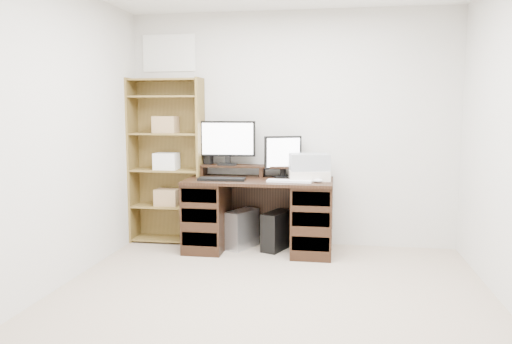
% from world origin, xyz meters
% --- Properties ---
extents(room, '(3.54, 4.04, 2.54)m').
position_xyz_m(room, '(-0.00, 0.00, 1.25)').
color(room, tan).
rests_on(room, ground).
extents(desk, '(1.50, 0.70, 0.75)m').
position_xyz_m(desk, '(-0.29, 1.64, 0.39)').
color(desk, black).
rests_on(desk, ground).
extents(riser_shelf, '(1.40, 0.22, 0.12)m').
position_xyz_m(riser_shelf, '(-0.29, 1.85, 0.84)').
color(riser_shelf, black).
rests_on(riser_shelf, desk).
extents(monitor_wide, '(0.60, 0.16, 0.47)m').
position_xyz_m(monitor_wide, '(-0.66, 1.84, 1.13)').
color(monitor_wide, black).
rests_on(monitor_wide, riser_shelf).
extents(monitor_small, '(0.38, 0.22, 0.44)m').
position_xyz_m(monitor_small, '(-0.07, 1.82, 0.99)').
color(monitor_small, black).
rests_on(monitor_small, desk).
extents(speaker, '(0.09, 0.09, 0.20)m').
position_xyz_m(speaker, '(-0.89, 1.87, 0.97)').
color(speaker, black).
rests_on(speaker, riser_shelf).
extents(keyboard_black, '(0.48, 0.18, 0.03)m').
position_xyz_m(keyboard_black, '(-0.65, 1.49, 0.76)').
color(keyboard_black, black).
rests_on(keyboard_black, desk).
extents(keyboard_white, '(0.45, 0.16, 0.02)m').
position_xyz_m(keyboard_white, '(0.04, 1.48, 0.76)').
color(keyboard_white, white).
rests_on(keyboard_white, desk).
extents(mouse, '(0.11, 0.08, 0.04)m').
position_xyz_m(mouse, '(0.32, 1.49, 0.77)').
color(mouse, silver).
rests_on(mouse, desk).
extents(printer, '(0.44, 0.36, 0.10)m').
position_xyz_m(printer, '(0.22, 1.66, 0.80)').
color(printer, beige).
rests_on(printer, desk).
extents(basket, '(0.44, 0.35, 0.17)m').
position_xyz_m(basket, '(0.22, 1.66, 0.93)').
color(basket, '#92969C').
rests_on(basket, printer).
extents(tower_silver, '(0.33, 0.44, 0.40)m').
position_xyz_m(tower_silver, '(-0.49, 1.71, 0.20)').
color(tower_silver, silver).
rests_on(tower_silver, ground).
extents(tower_black, '(0.30, 0.43, 0.40)m').
position_xyz_m(tower_black, '(-0.12, 1.70, 0.20)').
color(tower_black, black).
rests_on(tower_black, ground).
extents(bookshelf, '(0.80, 0.30, 1.80)m').
position_xyz_m(bookshelf, '(-1.35, 1.86, 0.92)').
color(bookshelf, olive).
rests_on(bookshelf, ground).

